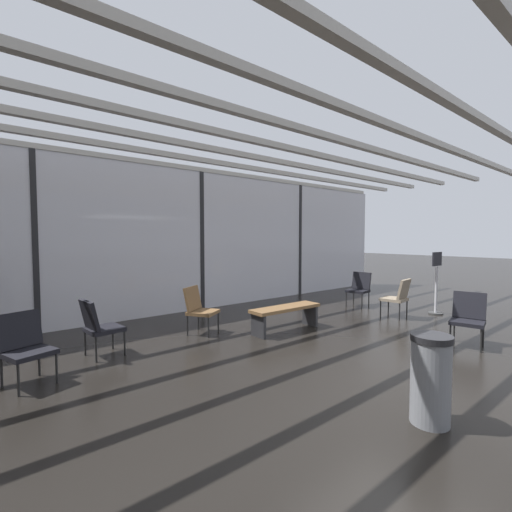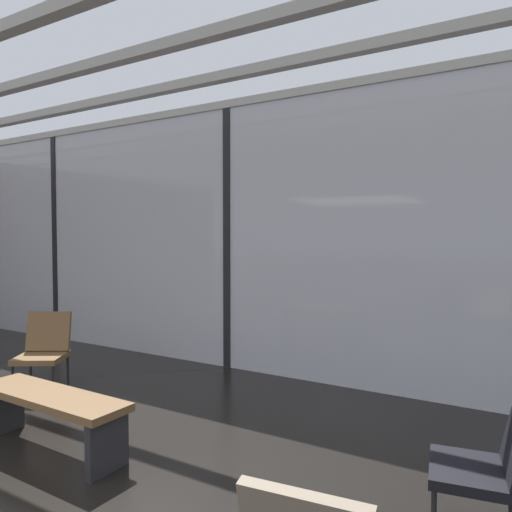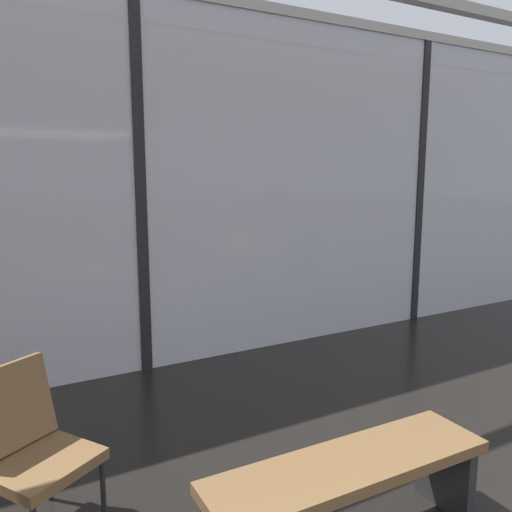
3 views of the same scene
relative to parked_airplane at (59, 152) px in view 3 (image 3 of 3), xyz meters
The scene contains 6 objects.
glass_curtain_wall 4.85m from the parked_airplane, 90.46° to the right, with size 14.00×0.08×3.38m, color silver.
window_mullion_1 4.85m from the parked_airplane, 90.46° to the right, with size 0.10×0.12×3.38m, color black.
window_mullion_2 5.96m from the parked_airplane, 54.34° to the right, with size 0.10×0.12×3.38m, color black.
parked_airplane is the anchor object (origin of this frame).
lounge_chair_4 7.04m from the parked_airplane, 100.34° to the right, with size 0.69×0.70×0.87m.
waiting_bench 7.85m from the parked_airplane, 89.00° to the right, with size 1.51×0.43×0.47m.
Camera 3 is at (-1.34, 0.62, 1.85)m, focal length 35.81 mm.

